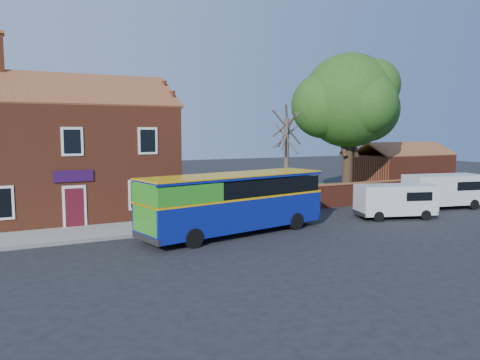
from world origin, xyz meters
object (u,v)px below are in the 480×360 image
van_far (444,190)px  large_tree (348,104)px  bus (229,201)px  van_near (396,200)px

van_far → large_tree: bearing=118.9°
bus → van_near: bus is taller
van_near → bus: bearing=-164.8°
large_tree → van_far: bearing=-72.3°
bus → van_near: bearing=-13.4°
bus → large_tree: size_ratio=0.93×
van_near → van_far: (5.50, 1.23, 0.15)m
van_near → large_tree: (3.21, 8.41, 6.11)m
van_near → large_tree: size_ratio=0.44×
van_near → large_tree: 10.88m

